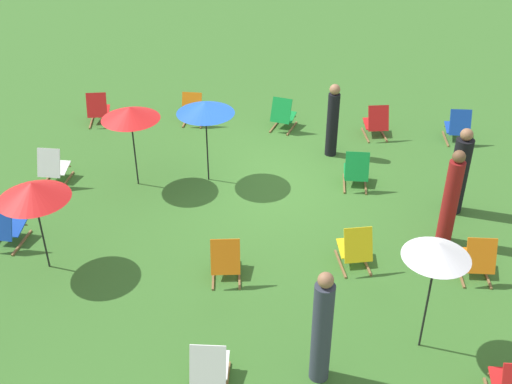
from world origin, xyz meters
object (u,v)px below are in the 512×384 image
at_px(umbrella_2, 130,113).
at_px(deckchair_11, 210,368).
at_px(deckchair_1, 53,167).
at_px(deckchair_12, 356,171).
at_px(deckchair_4, 477,259).
at_px(deckchair_10, 226,260).
at_px(person_2, 459,173).
at_px(umbrella_3, 437,251).
at_px(umbrella_0, 33,191).
at_px(person_3, 333,121).
at_px(deckchair_5, 98,109).
at_px(deckchair_6, 283,115).
at_px(person_0, 322,330).
at_px(deckchair_8, 458,127).
at_px(deckchair_9, 355,248).
at_px(person_1, 451,199).
at_px(umbrella_1, 205,108).
at_px(deckchair_7, 376,123).
at_px(deckchair_2, 193,109).
at_px(deckchair_13, 5,228).

bearing_deg(umbrella_2, deckchair_11, 115.99).
relative_size(deckchair_1, deckchair_12, 1.00).
relative_size(deckchair_4, deckchair_11, 1.00).
relative_size(deckchair_10, person_2, 0.47).
height_order(deckchair_1, deckchair_12, same).
bearing_deg(umbrella_3, umbrella_0, -10.12).
height_order(deckchair_10, person_3, person_3).
relative_size(deckchair_5, deckchair_6, 0.99).
bearing_deg(person_0, deckchair_8, 178.57).
xyz_separation_m(umbrella_0, umbrella_2, (-0.76, -2.85, 0.08)).
height_order(deckchair_6, deckchair_9, same).
bearing_deg(person_1, deckchair_1, -130.54).
relative_size(deckchair_11, person_1, 0.45).
xyz_separation_m(umbrella_0, person_2, (-7.15, -2.63, -0.71)).
bearing_deg(umbrella_3, deckchair_12, -78.50).
bearing_deg(deckchair_1, deckchair_10, 147.05).
bearing_deg(deckchair_11, umbrella_2, -67.92).
xyz_separation_m(deckchair_12, umbrella_1, (3.07, 0.10, 1.29)).
height_order(deckchair_8, umbrella_3, umbrella_3).
xyz_separation_m(umbrella_2, person_1, (-6.08, 1.28, -0.72)).
bearing_deg(umbrella_1, deckchair_5, -36.43).
relative_size(umbrella_1, umbrella_3, 0.95).
distance_m(deckchair_6, umbrella_3, 7.51).
height_order(person_1, person_3, person_1).
bearing_deg(deckchair_12, deckchair_1, 4.25).
bearing_deg(person_0, person_1, 168.14).
bearing_deg(person_0, deckchair_7, -168.11).
bearing_deg(deckchair_12, umbrella_3, 100.14).
distance_m(deckchair_4, deckchair_6, 6.36).
height_order(deckchair_2, deckchair_6, same).
relative_size(deckchair_6, deckchair_9, 1.00).
xyz_separation_m(deckchair_11, deckchair_13, (4.22, -2.76, 0.00)).
bearing_deg(person_1, deckchair_12, -170.14).
bearing_deg(deckchair_6, deckchair_11, 101.54).
bearing_deg(deckchair_2, person_1, 142.21).
bearing_deg(person_2, deckchair_11, -147.18).
distance_m(deckchair_4, person_1, 1.17).
relative_size(deckchair_13, person_1, 0.45).
distance_m(umbrella_2, person_2, 6.44).
xyz_separation_m(deckchair_2, umbrella_2, (0.56, 3.02, 1.25)).
height_order(deckchair_11, person_1, person_1).
distance_m(deckchair_11, umbrella_0, 4.11).
height_order(deckchair_13, umbrella_1, umbrella_1).
bearing_deg(deckchair_12, deckchair_2, -34.35).
xyz_separation_m(deckchair_7, person_2, (-1.38, 3.01, 0.47)).
relative_size(deckchair_6, person_2, 0.48).
bearing_deg(deckchair_11, deckchair_10, -89.92).
height_order(deckchair_2, person_3, person_3).
relative_size(deckchair_10, umbrella_1, 0.47).
relative_size(deckchair_12, person_2, 0.47).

